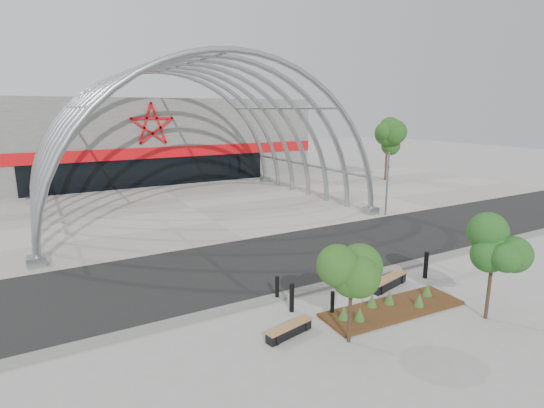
{
  "coord_description": "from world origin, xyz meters",
  "views": [
    {
      "loc": [
        -9.65,
        -13.05,
        6.99
      ],
      "look_at": [
        0.0,
        4.0,
        2.6
      ],
      "focal_mm": 28.0,
      "sensor_mm": 36.0,
      "label": 1
    }
  ],
  "objects_px": {
    "signal_pole": "(387,183)",
    "bench_1": "(389,282)",
    "street_tree_0": "(352,261)",
    "street_tree_1": "(494,248)",
    "bollard_2": "(332,303)",
    "bench_0": "(289,330)"
  },
  "relations": [
    {
      "from": "signal_pole",
      "to": "bench_1",
      "type": "height_order",
      "value": "signal_pole"
    },
    {
      "from": "street_tree_0",
      "to": "street_tree_1",
      "type": "distance_m",
      "value": 5.17
    },
    {
      "from": "street_tree_0",
      "to": "signal_pole",
      "type": "bearing_deg",
      "value": 42.12
    },
    {
      "from": "signal_pole",
      "to": "street_tree_1",
      "type": "distance_m",
      "value": 14.38
    },
    {
      "from": "signal_pole",
      "to": "bollard_2",
      "type": "height_order",
      "value": "signal_pole"
    },
    {
      "from": "street_tree_0",
      "to": "bench_0",
      "type": "distance_m",
      "value": 3.07
    },
    {
      "from": "bench_0",
      "to": "bench_1",
      "type": "height_order",
      "value": "bench_1"
    },
    {
      "from": "bench_1",
      "to": "street_tree_0",
      "type": "bearing_deg",
      "value": -149.06
    },
    {
      "from": "street_tree_0",
      "to": "street_tree_1",
      "type": "xyz_separation_m",
      "value": [
        5.04,
        -1.14,
        -0.1
      ]
    },
    {
      "from": "street_tree_1",
      "to": "bollard_2",
      "type": "relative_size",
      "value": 4.07
    },
    {
      "from": "street_tree_0",
      "to": "bench_0",
      "type": "bearing_deg",
      "value": 139.43
    },
    {
      "from": "street_tree_1",
      "to": "bench_1",
      "type": "relative_size",
      "value": 1.63
    },
    {
      "from": "signal_pole",
      "to": "street_tree_0",
      "type": "height_order",
      "value": "signal_pole"
    },
    {
      "from": "bench_0",
      "to": "bench_1",
      "type": "distance_m",
      "value": 5.57
    },
    {
      "from": "bench_0",
      "to": "bench_1",
      "type": "bearing_deg",
      "value": 12.52
    },
    {
      "from": "signal_pole",
      "to": "street_tree_1",
      "type": "height_order",
      "value": "signal_pole"
    },
    {
      "from": "bench_1",
      "to": "bollard_2",
      "type": "distance_m",
      "value": 3.49
    },
    {
      "from": "signal_pole",
      "to": "bench_1",
      "type": "distance_m",
      "value": 12.31
    },
    {
      "from": "street_tree_1",
      "to": "bench_0",
      "type": "distance_m",
      "value": 7.25
    },
    {
      "from": "bollard_2",
      "to": "bench_1",
      "type": "bearing_deg",
      "value": 12.52
    },
    {
      "from": "signal_pole",
      "to": "bench_0",
      "type": "xyz_separation_m",
      "value": [
        -13.81,
        -10.0,
        -2.05
      ]
    },
    {
      "from": "street_tree_0",
      "to": "bollard_2",
      "type": "xyz_separation_m",
      "value": [
        0.63,
        1.66,
        -2.19
      ]
    }
  ]
}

